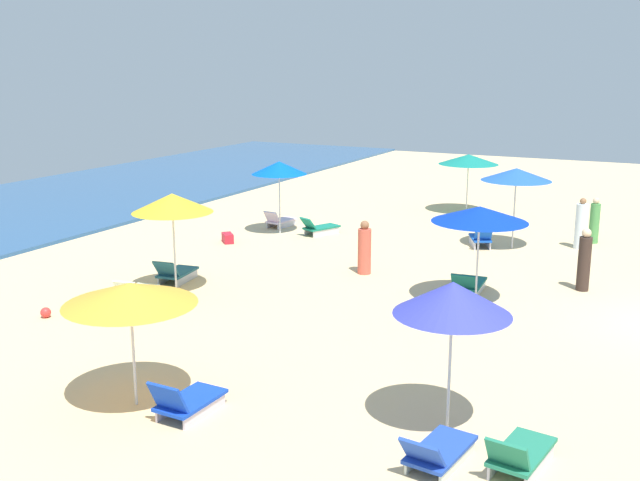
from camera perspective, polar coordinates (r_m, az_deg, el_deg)
The scene contains 22 objects.
umbrella_0 at distance 19.21m, azimuth -11.17°, elevation 2.81°, with size 2.05×2.05×2.60m.
lounge_chair_0_0 at distance 19.21m, azimuth -13.82°, elevation -3.78°, with size 1.28×0.80×0.66m.
lounge_chair_0_1 at distance 20.62m, azimuth -10.94°, elevation -2.42°, with size 1.48×0.83×0.73m.
umbrella_1 at distance 24.31m, azimuth 14.70°, elevation 4.88°, with size 2.19×2.19×2.59m.
lounge_chair_1_0 at distance 24.63m, azimuth 12.11°, elevation 0.15°, with size 1.39×1.04×0.78m.
umbrella_2 at distance 18.43m, azimuth 12.05°, elevation 1.97°, with size 2.33×2.33×2.43m.
lounge_chair_2_0 at distance 19.72m, azimuth 11.21°, elevation -3.27°, with size 1.50×0.76×0.65m.
umbrella_3 at distance 13.00m, azimuth -14.26°, elevation -3.93°, with size 2.27×2.27×2.20m.
lounge_chair_3_0 at distance 13.01m, azimuth -10.14°, elevation -11.94°, with size 1.36×0.71×0.78m.
umbrella_4 at distance 25.78m, azimuth -3.12°, elevation 5.53°, with size 1.90×1.90×2.52m.
lounge_chair_4_0 at distance 25.88m, azimuth -0.06°, elevation 0.98°, with size 1.51×1.07×0.67m.
lounge_chair_4_1 at distance 27.15m, azimuth -3.10°, elevation 1.52°, with size 1.33×0.72×0.65m.
umbrella_5 at distance 11.85m, azimuth 10.04°, elevation -4.35°, with size 1.87×1.87×2.48m.
lounge_chair_5_0 at distance 11.52m, azimuth 8.90°, elevation -15.57°, with size 1.52×0.80×0.67m.
lounge_chair_5_1 at distance 11.62m, azimuth 14.92°, elevation -15.45°, with size 1.48×0.80×0.73m.
umbrella_6 at distance 30.08m, azimuth 11.23°, elevation 6.07°, with size 2.34×2.34×2.31m.
beachgoer_0 at distance 25.25m, azimuth 19.23°, elevation 1.09°, with size 0.46×0.46×1.64m.
beachgoer_1 at distance 20.57m, azimuth 19.45°, elevation -1.50°, with size 0.45×0.45×1.66m.
beachgoer_2 at distance 21.01m, azimuth 3.40°, elevation -0.67°, with size 0.48×0.48×1.52m.
beachgoer_3 at distance 26.20m, azimuth 20.14°, elevation 1.34°, with size 0.35×0.35×1.52m.
cooler_box_0 at distance 24.94m, azimuth -7.03°, elevation 0.19°, with size 0.59×0.30×0.31m, color red.
beach_ball_1 at distance 18.65m, azimuth -20.13°, elevation -5.16°, with size 0.25×0.25×0.25m, color red.
Camera 1 is at (-17.79, 0.20, 5.77)m, focal length 42.10 mm.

